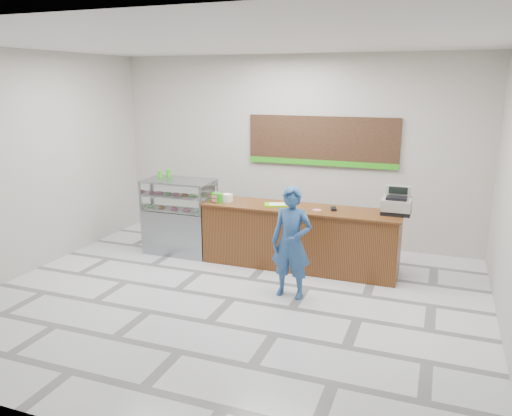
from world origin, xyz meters
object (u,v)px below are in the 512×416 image
at_px(cash_register, 397,204).
at_px(serving_tray, 276,205).
at_px(sales_counter, 299,237).
at_px(display_case, 180,216).
at_px(customer, 291,243).

distance_m(cash_register, serving_tray, 1.92).
relative_size(sales_counter, display_case, 2.45).
height_order(cash_register, customer, customer).
height_order(display_case, customer, customer).
bearing_deg(sales_counter, serving_tray, 179.54).
distance_m(display_case, serving_tray, 1.85).
bearing_deg(cash_register, serving_tray, -175.01).
bearing_deg(customer, serving_tray, 119.94).
bearing_deg(sales_counter, customer, -80.02).
relative_size(display_case, serving_tray, 3.02).
relative_size(sales_counter, serving_tray, 7.41).
height_order(display_case, cash_register, cash_register).
height_order(sales_counter, customer, customer).
relative_size(sales_counter, customer, 2.02).
xyz_separation_m(display_case, serving_tray, (1.81, 0.00, 0.36)).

